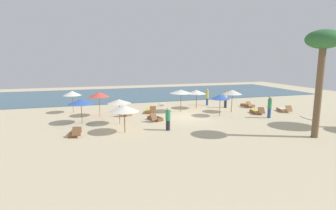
% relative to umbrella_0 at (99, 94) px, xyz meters
% --- Properties ---
extents(ground_plane, '(60.00, 60.00, 0.00)m').
position_rel_umbrella_0_xyz_m(ground_plane, '(7.44, -2.94, -2.01)').
color(ground_plane, beige).
extents(ocean_water, '(48.00, 16.00, 0.06)m').
position_rel_umbrella_0_xyz_m(ocean_water, '(7.44, 14.06, -1.98)').
color(ocean_water, '#3D6075').
rests_on(ocean_water, ground_plane).
extents(umbrella_0, '(1.87, 1.87, 2.24)m').
position_rel_umbrella_0_xyz_m(umbrella_0, '(0.00, 0.00, 0.00)').
color(umbrella_0, olive).
rests_on(umbrella_0, ground_plane).
extents(umbrella_1, '(2.18, 2.18, 2.20)m').
position_rel_umbrella_0_xyz_m(umbrella_1, '(7.78, -0.33, 0.01)').
color(umbrella_1, brown).
rests_on(umbrella_1, ground_plane).
extents(umbrella_2, '(1.74, 1.74, 1.99)m').
position_rel_umbrella_0_xyz_m(umbrella_2, '(10.50, -3.28, -0.23)').
color(umbrella_2, olive).
rests_on(umbrella_2, ground_plane).
extents(umbrella_3, '(1.87, 1.87, 2.02)m').
position_rel_umbrella_0_xyz_m(umbrella_3, '(1.37, -3.67, -0.15)').
color(umbrella_3, brown).
rests_on(umbrella_3, ground_plane).
extents(umbrella_4, '(1.90, 1.90, 2.21)m').
position_rel_umbrella_0_xyz_m(umbrella_4, '(12.53, -1.92, -0.02)').
color(umbrella_4, brown).
rests_on(umbrella_4, ground_plane).
extents(umbrella_5, '(2.09, 2.09, 1.99)m').
position_rel_umbrella_0_xyz_m(umbrella_5, '(1.41, -6.26, -0.25)').
color(umbrella_5, brown).
rests_on(umbrella_5, ground_plane).
extents(umbrella_6, '(1.98, 1.98, 1.96)m').
position_rel_umbrella_0_xyz_m(umbrella_6, '(9.97, 0.93, -0.25)').
color(umbrella_6, brown).
rests_on(umbrella_6, ground_plane).
extents(umbrella_7, '(2.05, 2.05, 2.00)m').
position_rel_umbrella_0_xyz_m(umbrella_7, '(-1.54, -2.46, -0.22)').
color(umbrella_7, brown).
rests_on(umbrella_7, ground_plane).
extents(umbrella_8, '(1.72, 1.72, 2.14)m').
position_rel_umbrella_0_xyz_m(umbrella_8, '(-2.40, 2.26, -0.09)').
color(umbrella_8, olive).
rests_on(umbrella_8, ground_plane).
extents(lounger_0, '(1.15, 1.74, 0.74)m').
position_rel_umbrella_0_xyz_m(lounger_0, '(2.26, -0.33, -1.83)').
color(lounger_0, olive).
rests_on(lounger_0, ground_plane).
extents(lounger_1, '(0.90, 1.76, 0.71)m').
position_rel_umbrella_0_xyz_m(lounger_1, '(-1.96, -5.94, -1.84)').
color(lounger_1, brown).
rests_on(lounger_1, ground_plane).
extents(lounger_2, '(1.20, 1.75, 0.73)m').
position_rel_umbrella_0_xyz_m(lounger_2, '(4.42, -3.18, -1.83)').
color(lounger_2, brown).
rests_on(lounger_2, ground_plane).
extents(lounger_3, '(1.13, 1.74, 0.74)m').
position_rel_umbrella_0_xyz_m(lounger_3, '(4.66, 0.08, -1.83)').
color(lounger_3, brown).
rests_on(lounger_3, ground_plane).
extents(lounger_4, '(1.06, 1.78, 0.70)m').
position_rel_umbrella_0_xyz_m(lounger_4, '(17.48, -3.28, -1.83)').
color(lounger_4, olive).
rests_on(lounger_4, ground_plane).
extents(lounger_5, '(1.14, 1.78, 0.70)m').
position_rel_umbrella_0_xyz_m(lounger_5, '(15.69, 0.07, -1.84)').
color(lounger_5, brown).
rests_on(lounger_5, ground_plane).
extents(lounger_6, '(0.95, 1.77, 0.70)m').
position_rel_umbrella_0_xyz_m(lounger_6, '(14.36, -3.31, -1.83)').
color(lounger_6, brown).
rests_on(lounger_6, ground_plane).
extents(person_0, '(0.45, 0.45, 1.88)m').
position_rel_umbrella_0_xyz_m(person_0, '(13.11, 0.37, -1.04)').
color(person_0, '#26262D').
rests_on(person_0, ground_plane).
extents(person_1, '(0.35, 0.35, 1.94)m').
position_rel_umbrella_0_xyz_m(person_1, '(14.35, -5.24, -1.02)').
color(person_1, '#2D4C8C').
rests_on(person_1, ground_plane).
extents(person_2, '(0.49, 0.49, 1.69)m').
position_rel_umbrella_0_xyz_m(person_2, '(4.54, -6.56, -1.16)').
color(person_2, '#26262D').
rests_on(person_2, ground_plane).
extents(person_3, '(0.39, 0.39, 1.85)m').
position_rel_umbrella_0_xyz_m(person_3, '(11.87, 2.29, -1.05)').
color(person_3, '#2D4C8C').
rests_on(person_3, ground_plane).
extents(palm_0, '(2.20, 2.20, 7.02)m').
position_rel_umbrella_0_xyz_m(palm_0, '(13.41, -11.15, 3.87)').
color(palm_0, brown).
rests_on(palm_0, ground_plane).
extents(dog, '(0.75, 0.49, 0.34)m').
position_rel_umbrella_0_xyz_m(dog, '(6.89, 3.33, -1.83)').
color(dog, silver).
rests_on(dog, ground_plane).
extents(surfboard, '(0.65, 2.23, 0.07)m').
position_rel_umbrella_0_xyz_m(surfboard, '(17.51, -6.59, -1.97)').
color(surfboard, silver).
rests_on(surfboard, ground_plane).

